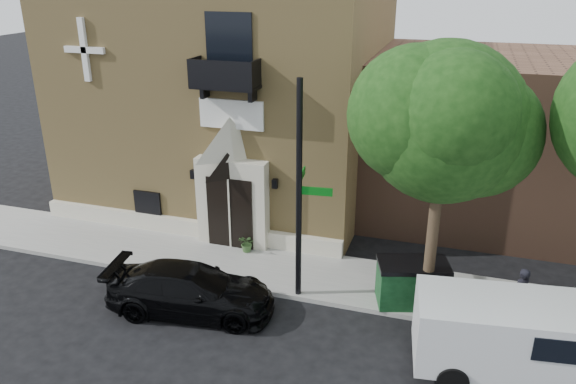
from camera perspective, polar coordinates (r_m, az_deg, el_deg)
name	(u,v)px	position (r m, az deg, el deg)	size (l,w,h in m)	color
ground	(230,289)	(18.18, -5.90, -9.78)	(120.00, 120.00, 0.00)	black
sidewalk	(275,269)	(19.02, -1.32, -7.85)	(42.00, 3.00, 0.15)	gray
church	(235,89)	(24.46, -5.45, 10.33)	(12.20, 11.01, 9.30)	tan
street_tree_left	(446,122)	(14.90, 15.71, 6.90)	(4.97, 4.38, 7.77)	#38281C
black_sedan	(191,290)	(16.93, -9.84, -9.77)	(2.00, 4.93, 1.43)	black
cargo_van	(529,337)	(15.26, 23.26, -13.40)	(5.28, 2.67, 2.06)	white
street_sign	(300,193)	(16.09, 1.20, -0.08)	(1.09, 1.05, 6.64)	black
fire_hydrant	(443,307)	(16.92, 15.44, -11.20)	(0.40, 0.32, 0.70)	#B53810
dumpster	(412,282)	(17.22, 12.49, -8.96)	(2.30, 1.70, 1.34)	#0E3317
planter	(247,243)	(19.86, -4.16, -5.23)	(0.58, 0.50, 0.64)	#406632
pedestrian_near	(520,294)	(17.30, 22.49, -9.58)	(0.60, 0.39, 1.63)	black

